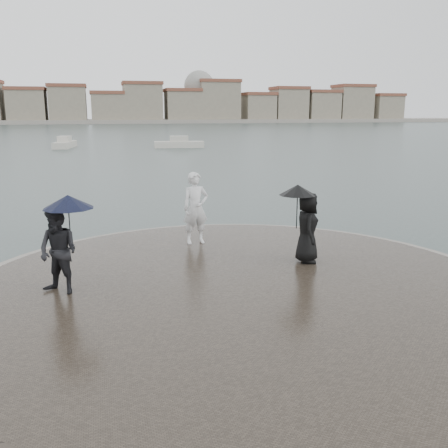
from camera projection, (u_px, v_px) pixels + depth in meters
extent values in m
plane|color=#2B3835|center=(299.00, 385.00, 7.57)|extent=(400.00, 400.00, 0.00)
cylinder|color=gray|center=(238.00, 295.00, 10.85)|extent=(12.50, 12.50, 0.32)
cylinder|color=#2D261E|center=(238.00, 294.00, 10.84)|extent=(11.90, 11.90, 0.36)
imported|color=silver|center=(196.00, 208.00, 14.09)|extent=(0.80, 0.58, 2.03)
imported|color=black|center=(58.00, 251.00, 10.21)|extent=(1.10, 1.05, 1.78)
cylinder|color=black|center=(70.00, 228.00, 10.26)|extent=(0.02, 0.02, 0.90)
cone|color=black|center=(68.00, 202.00, 10.13)|extent=(1.04, 1.04, 0.28)
imported|color=black|center=(307.00, 228.00, 12.34)|extent=(0.78, 0.98, 1.75)
cylinder|color=black|center=(297.00, 211.00, 12.28)|extent=(0.02, 0.02, 0.90)
cone|color=black|center=(298.00, 190.00, 12.17)|extent=(0.92, 0.92, 0.26)
cube|color=gray|center=(108.00, 121.00, 161.79)|extent=(260.00, 20.00, 1.20)
cube|color=gray|center=(27.00, 107.00, 152.41)|extent=(11.00, 10.00, 10.00)
cube|color=brown|center=(26.00, 89.00, 151.18)|extent=(11.60, 10.60, 1.00)
cube|color=gray|center=(68.00, 106.00, 155.08)|extent=(11.00, 10.00, 11.00)
cube|color=brown|center=(67.00, 86.00, 153.74)|extent=(11.60, 10.60, 1.00)
cube|color=gray|center=(108.00, 109.00, 158.08)|extent=(10.00, 10.00, 9.00)
cube|color=brown|center=(107.00, 93.00, 156.97)|extent=(10.60, 10.60, 1.00)
cube|color=gray|center=(143.00, 104.00, 160.30)|extent=(12.00, 10.00, 12.00)
cube|color=brown|center=(142.00, 83.00, 158.85)|extent=(12.60, 10.60, 1.00)
cube|color=gray|center=(183.00, 108.00, 163.54)|extent=(11.00, 10.00, 10.00)
cube|color=brown|center=(182.00, 90.00, 162.31)|extent=(11.60, 10.60, 1.00)
cube|color=gray|center=(218.00, 103.00, 165.98)|extent=(13.00, 10.00, 13.00)
cube|color=brown|center=(218.00, 81.00, 164.43)|extent=(13.60, 10.60, 1.00)
cube|color=gray|center=(258.00, 109.00, 169.67)|extent=(10.00, 10.00, 9.00)
cube|color=brown|center=(258.00, 94.00, 168.56)|extent=(10.60, 10.60, 1.00)
cube|color=gray|center=(289.00, 106.00, 172.00)|extent=(11.00, 10.00, 11.00)
cube|color=brown|center=(289.00, 88.00, 170.67)|extent=(11.60, 10.60, 1.00)
cube|color=gray|center=(321.00, 108.00, 174.90)|extent=(11.00, 10.00, 10.00)
cube|color=brown|center=(321.00, 92.00, 173.67)|extent=(11.60, 10.60, 1.00)
cube|color=gray|center=(352.00, 105.00, 177.46)|extent=(12.00, 10.00, 12.00)
cube|color=brown|center=(353.00, 86.00, 176.01)|extent=(12.60, 10.60, 1.00)
cube|color=gray|center=(384.00, 109.00, 180.80)|extent=(10.00, 10.00, 9.00)
cube|color=brown|center=(385.00, 95.00, 179.69)|extent=(10.60, 10.60, 1.00)
sphere|color=gray|center=(199.00, 86.00, 165.26)|extent=(10.00, 10.00, 10.00)
cube|color=beige|center=(179.00, 145.00, 55.83)|extent=(5.62, 2.10, 0.90)
cube|color=beige|center=(179.00, 140.00, 55.70)|extent=(2.10, 1.38, 0.90)
cube|color=beige|center=(65.00, 146.00, 55.61)|extent=(2.41, 5.68, 0.90)
cube|color=beige|center=(65.00, 140.00, 55.48)|extent=(1.49, 2.16, 0.90)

